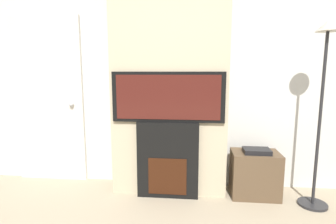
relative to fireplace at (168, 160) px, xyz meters
name	(u,v)px	position (x,y,z in m)	size (l,w,h in m)	color
wall_back	(171,73)	(0.00, 0.39, 0.93)	(6.00, 0.06, 2.70)	silver
chimney_breast	(170,74)	(0.00, 0.18, 0.93)	(1.27, 0.36, 2.70)	#BCAD8E
fireplace	(168,160)	(0.00, 0.00, 0.00)	(0.67, 0.15, 0.84)	black
television	(168,97)	(0.00, 0.00, 0.69)	(1.19, 0.07, 0.53)	black
floor_lamp	(322,91)	(1.51, -0.07, 0.76)	(0.29, 0.29, 1.85)	#262628
media_stand	(255,173)	(0.96, 0.10, -0.16)	(0.51, 0.35, 0.55)	brown
entry_door	(49,100)	(-1.52, 0.34, 0.60)	(0.88, 0.09, 2.04)	silver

